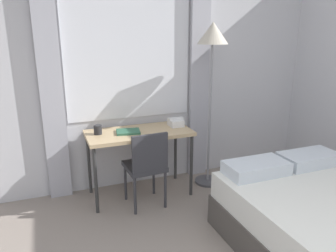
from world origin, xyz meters
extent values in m
cube|color=silver|center=(0.00, 2.96, 1.35)|extent=(5.40, 0.05, 2.70)
cube|color=white|center=(-0.19, 2.92, 1.60)|extent=(1.46, 0.01, 1.50)
cube|color=#B2B2BC|center=(-1.06, 2.88, 1.30)|extent=(0.24, 0.06, 2.60)
cube|color=#B2B2BC|center=(0.68, 2.88, 1.30)|extent=(0.24, 0.06, 2.60)
cube|color=tan|center=(-0.19, 2.59, 0.75)|extent=(1.16, 0.56, 0.04)
cylinder|color=#333333|center=(-0.73, 2.35, 0.36)|extent=(0.04, 0.04, 0.73)
cylinder|color=#333333|center=(0.35, 2.35, 0.36)|extent=(0.04, 0.04, 0.73)
cylinder|color=#333333|center=(-0.73, 2.83, 0.36)|extent=(0.04, 0.04, 0.73)
cylinder|color=#333333|center=(0.35, 2.83, 0.36)|extent=(0.04, 0.04, 0.73)
cube|color=#333338|center=(-0.21, 2.36, 0.44)|extent=(0.42, 0.42, 0.05)
cube|color=#333338|center=(-0.20, 2.18, 0.66)|extent=(0.38, 0.05, 0.39)
cylinder|color=#333338|center=(-0.37, 2.18, 0.21)|extent=(0.03, 0.03, 0.42)
cylinder|color=#333338|center=(-0.03, 2.20, 0.21)|extent=(0.03, 0.03, 0.42)
cylinder|color=#333338|center=(-0.38, 2.52, 0.21)|extent=(0.03, 0.03, 0.42)
cylinder|color=#333338|center=(-0.04, 2.54, 0.21)|extent=(0.03, 0.03, 0.42)
cube|color=silver|center=(0.66, 1.58, 0.61)|extent=(0.59, 0.32, 0.12)
cube|color=silver|center=(1.29, 1.58, 0.61)|extent=(0.59, 0.32, 0.12)
cylinder|color=#4C4C51|center=(0.69, 2.58, 0.01)|extent=(0.32, 0.32, 0.03)
cylinder|color=gray|center=(0.69, 2.58, 0.87)|extent=(0.02, 0.02, 1.67)
cone|color=beige|center=(0.69, 2.58, 1.82)|extent=(0.35, 0.35, 0.24)
cube|color=white|center=(0.27, 2.64, 0.81)|extent=(0.15, 0.17, 0.08)
cube|color=white|center=(0.27, 2.64, 0.86)|extent=(0.18, 0.06, 0.02)
cube|color=#33664C|center=(-0.32, 2.59, 0.78)|extent=(0.28, 0.24, 0.02)
cube|color=white|center=(-0.32, 2.59, 0.79)|extent=(0.27, 0.23, 0.01)
cylinder|color=#262628|center=(-0.63, 2.65, 0.82)|extent=(0.09, 0.09, 0.10)
camera|label=1|loc=(-1.14, -0.77, 1.85)|focal=35.00mm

